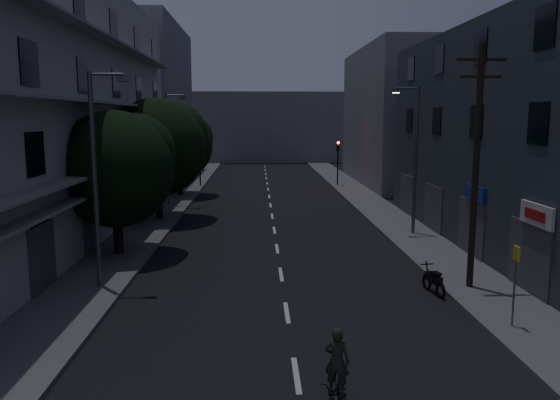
{
  "coord_description": "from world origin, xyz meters",
  "views": [
    {
      "loc": [
        -0.96,
        -11.06,
        6.53
      ],
      "look_at": [
        0.0,
        12.0,
        3.0
      ],
      "focal_mm": 35.0,
      "sensor_mm": 36.0,
      "label": 1
    }
  ],
  "objects": [
    {
      "name": "ground",
      "position": [
        0.0,
        25.0,
        0.0
      ],
      "size": [
        160.0,
        160.0,
        0.0
      ],
      "primitive_type": "plane",
      "color": "black",
      "rests_on": "ground"
    },
    {
      "name": "sidewalk_left",
      "position": [
        -7.5,
        25.0,
        0.07
      ],
      "size": [
        3.0,
        90.0,
        0.15
      ],
      "primitive_type": "cube",
      "color": "#565659",
      "rests_on": "ground"
    },
    {
      "name": "sidewalk_right",
      "position": [
        7.5,
        25.0,
        0.07
      ],
      "size": [
        3.0,
        90.0,
        0.15
      ],
      "primitive_type": "cube",
      "color": "#565659",
      "rests_on": "ground"
    },
    {
      "name": "lane_markings",
      "position": [
        0.0,
        31.25,
        0.01
      ],
      "size": [
        0.15,
        60.5,
        0.01
      ],
      "color": "beige",
      "rests_on": "ground"
    },
    {
      "name": "building_left",
      "position": [
        -11.98,
        18.0,
        6.99
      ],
      "size": [
        7.0,
        36.0,
        14.0
      ],
      "color": "#A7A7A2",
      "rests_on": "ground"
    },
    {
      "name": "building_right",
      "position": [
        11.99,
        14.0,
        5.5
      ],
      "size": [
        6.19,
        28.0,
        11.0
      ],
      "color": "#2D333D",
      "rests_on": "ground"
    },
    {
      "name": "building_far_left",
      "position": [
        -12.0,
        48.0,
        8.0
      ],
      "size": [
        6.0,
        20.0,
        16.0
      ],
      "primitive_type": "cube",
      "color": "slate",
      "rests_on": "ground"
    },
    {
      "name": "building_far_right",
      "position": [
        12.0,
        42.0,
        6.5
      ],
      "size": [
        6.0,
        20.0,
        13.0
      ],
      "primitive_type": "cube",
      "color": "slate",
      "rests_on": "ground"
    },
    {
      "name": "building_far_end",
      "position": [
        0.0,
        70.0,
        5.0
      ],
      "size": [
        24.0,
        8.0,
        10.0
      ],
      "primitive_type": "cube",
      "color": "slate",
      "rests_on": "ground"
    },
    {
      "name": "tree_near",
      "position": [
        -7.48,
        14.43,
        4.34
      ],
      "size": [
        5.43,
        5.43,
        6.7
      ],
      "color": "black",
      "rests_on": "sidewalk_left"
    },
    {
      "name": "tree_mid",
      "position": [
        -7.14,
        23.42,
        4.87
      ],
      "size": [
        6.14,
        6.14,
        7.56
      ],
      "color": "black",
      "rests_on": "sidewalk_left"
    },
    {
      "name": "tree_far",
      "position": [
        -7.28,
        34.02,
        4.35
      ],
      "size": [
        5.42,
        5.42,
        6.7
      ],
      "color": "black",
      "rests_on": "sidewalk_left"
    },
    {
      "name": "traffic_signal_far_right",
      "position": [
        6.61,
        39.87,
        3.1
      ],
      "size": [
        0.28,
        0.37,
        4.1
      ],
      "color": "black",
      "rests_on": "sidewalk_right"
    },
    {
      "name": "traffic_signal_far_left",
      "position": [
        -6.28,
        39.61,
        3.1
      ],
      "size": [
        0.28,
        0.37,
        4.1
      ],
      "color": "black",
      "rests_on": "sidewalk_left"
    },
    {
      "name": "street_lamp_left_near",
      "position": [
        -6.88,
        9.32,
        4.6
      ],
      "size": [
        1.51,
        0.25,
        8.0
      ],
      "color": "#53545A",
      "rests_on": "sidewalk_left"
    },
    {
      "name": "street_lamp_right",
      "position": [
        7.55,
        18.3,
        4.6
      ],
      "size": [
        1.51,
        0.25,
        8.0
      ],
      "color": "#505457",
      "rests_on": "sidewalk_right"
    },
    {
      "name": "street_lamp_left_far",
      "position": [
        -7.33,
        28.83,
        4.6
      ],
      "size": [
        1.51,
        0.25,
        8.0
      ],
      "color": "#595C60",
      "rests_on": "sidewalk_left"
    },
    {
      "name": "utility_pole",
      "position": [
        7.08,
        8.64,
        4.87
      ],
      "size": [
        1.8,
        0.24,
        9.0
      ],
      "color": "black",
      "rests_on": "sidewalk_right"
    },
    {
      "name": "bus_stop_sign",
      "position": [
        6.85,
        4.65,
        1.89
      ],
      "size": [
        0.06,
        0.35,
        2.52
      ],
      "color": "#595B60",
      "rests_on": "sidewalk_right"
    },
    {
      "name": "motorcycle",
      "position": [
        5.58,
        8.31,
        0.44
      ],
      "size": [
        0.53,
        1.74,
        1.12
      ],
      "rotation": [
        0.0,
        0.0,
        0.15
      ],
      "color": "black",
      "rests_on": "ground"
    },
    {
      "name": "cyclist",
      "position": [
        0.77,
        0.28,
        0.66
      ],
      "size": [
        1.05,
        1.63,
        1.96
      ],
      "rotation": [
        0.0,
        0.0,
        -0.36
      ],
      "color": "black",
      "rests_on": "ground"
    }
  ]
}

